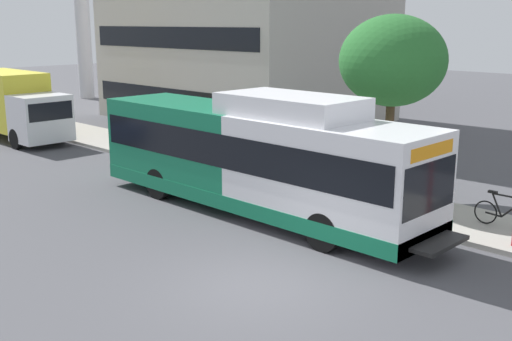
{
  "coord_description": "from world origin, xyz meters",
  "views": [
    {
      "loc": [
        -9.01,
        -8.75,
        5.61
      ],
      "look_at": [
        2.9,
        2.93,
        1.6
      ],
      "focal_mm": 43.6,
      "sensor_mm": 36.0,
      "label": 1
    }
  ],
  "objects_px": {
    "street_tree_near_stop": "(393,61)",
    "box_truck_background": "(14,104)",
    "transit_bus": "(255,157)",
    "bicycle_parked": "(506,213)"
  },
  "relations": [
    {
      "from": "street_tree_near_stop",
      "to": "box_truck_background",
      "type": "relative_size",
      "value": 0.81
    },
    {
      "from": "street_tree_near_stop",
      "to": "box_truck_background",
      "type": "distance_m",
      "value": 19.12
    },
    {
      "from": "transit_bus",
      "to": "bicycle_parked",
      "type": "bearing_deg",
      "value": -61.35
    },
    {
      "from": "street_tree_near_stop",
      "to": "box_truck_background",
      "type": "xyz_separation_m",
      "value": [
        -3.87,
        18.53,
        -2.66
      ]
    },
    {
      "from": "street_tree_near_stop",
      "to": "transit_bus",
      "type": "bearing_deg",
      "value": 155.3
    },
    {
      "from": "box_truck_background",
      "to": "street_tree_near_stop",
      "type": "bearing_deg",
      "value": -78.19
    },
    {
      "from": "bicycle_parked",
      "to": "street_tree_near_stop",
      "type": "distance_m",
      "value": 5.79
    },
    {
      "from": "transit_bus",
      "to": "bicycle_parked",
      "type": "distance_m",
      "value": 7.14
    },
    {
      "from": "transit_bus",
      "to": "bicycle_parked",
      "type": "relative_size",
      "value": 6.96
    },
    {
      "from": "transit_bus",
      "to": "street_tree_near_stop",
      "type": "bearing_deg",
      "value": -24.7
    }
  ]
}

